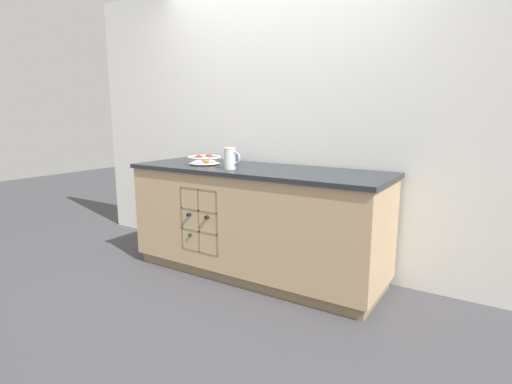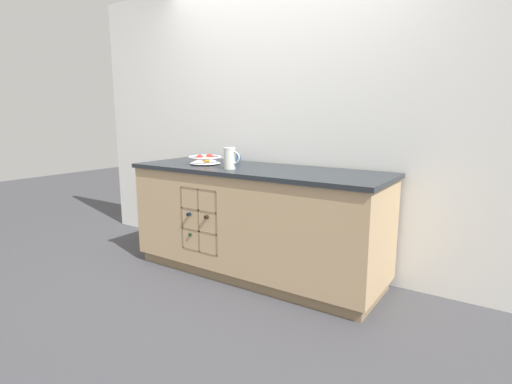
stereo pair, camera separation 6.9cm
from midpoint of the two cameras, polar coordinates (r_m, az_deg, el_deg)
ground_plane at (r=3.48m, az=-0.58°, el=-11.51°), size 14.00×14.00×0.00m
back_wall at (r=3.58m, az=3.09°, el=10.04°), size 4.53×0.06×2.55m
kitchen_island at (r=3.33m, az=-0.65°, el=-4.19°), size 2.17×0.74×0.91m
fruit_bowl at (r=3.51m, az=-7.95°, el=4.66°), size 0.29×0.29×0.09m
white_pitcher at (r=3.17m, az=-4.35°, el=4.89°), size 0.15×0.10×0.17m
ceramic_mug at (r=3.65m, az=-3.80°, el=4.94°), size 0.12×0.08×0.09m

